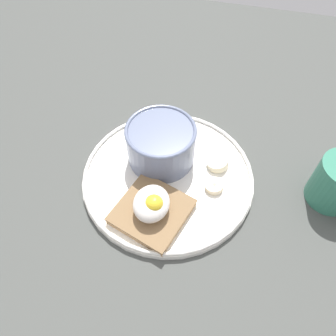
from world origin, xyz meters
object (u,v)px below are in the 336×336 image
object	(u,v)px
banana_slice_front	(218,163)
oatmeal_bowl	(161,144)
toast_slice	(152,211)
banana_slice_left	(214,186)
poached_egg	(152,204)

from	to	relation	value
banana_slice_front	oatmeal_bowl	bearing A→B (deg)	93.33
oatmeal_bowl	toast_slice	xyz separation A→B (cm)	(-10.86, -1.51, -2.64)
oatmeal_bowl	toast_slice	bearing A→B (deg)	-172.09
toast_slice	banana_slice_left	world-z (taller)	toast_slice
poached_egg	banana_slice_left	bearing A→B (deg)	-49.47
toast_slice	oatmeal_bowl	bearing A→B (deg)	7.91
oatmeal_bowl	banana_slice_left	distance (cm)	10.86
banana_slice_front	banana_slice_left	size ratio (longest dim) A/B	1.09
oatmeal_bowl	poached_egg	world-z (taller)	oatmeal_bowl
poached_egg	banana_slice_left	size ratio (longest dim) A/B	1.60
banana_slice_front	poached_egg	bearing A→B (deg)	145.30
banana_slice_front	banana_slice_left	distance (cm)	4.52
poached_egg	banana_slice_front	bearing A→B (deg)	-34.70
oatmeal_bowl	banana_slice_front	world-z (taller)	oatmeal_bowl
banana_slice_left	toast_slice	bearing A→B (deg)	130.10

